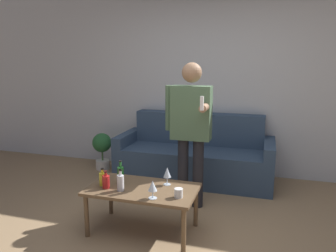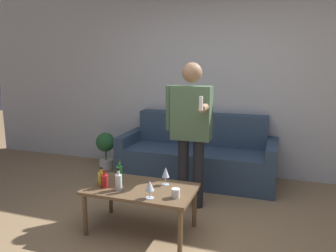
# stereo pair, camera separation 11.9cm
# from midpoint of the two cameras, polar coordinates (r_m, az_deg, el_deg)

# --- Properties ---
(ground_plane) EXTENTS (16.00, 16.00, 0.00)m
(ground_plane) POSITION_cam_midpoint_polar(r_m,az_deg,el_deg) (3.09, -0.81, -20.85)
(ground_plane) COLOR #997A56
(wall_back) EXTENTS (8.00, 0.06, 2.70)m
(wall_back) POSITION_cam_midpoint_polar(r_m,az_deg,el_deg) (4.82, 7.39, 7.71)
(wall_back) COLOR silver
(wall_back) RESTS_ON ground_plane
(couch) EXTENTS (2.13, 0.81, 0.90)m
(couch) POSITION_cam_midpoint_polar(r_m,az_deg,el_deg) (4.64, 3.96, -5.29)
(couch) COLOR #334760
(couch) RESTS_ON ground_plane
(coffee_table) EXTENTS (1.04, 0.60, 0.45)m
(coffee_table) POSITION_cam_midpoint_polar(r_m,az_deg,el_deg) (3.23, -5.51, -11.46)
(coffee_table) COLOR brown
(coffee_table) RESTS_ON ground_plane
(bottle_orange) EXTENTS (0.07, 0.07, 0.17)m
(bottle_orange) POSITION_cam_midpoint_polar(r_m,az_deg,el_deg) (3.23, -11.81, -9.43)
(bottle_orange) COLOR #B21E1E
(bottle_orange) RESTS_ON coffee_table
(bottle_green) EXTENTS (0.07, 0.07, 0.17)m
(bottle_green) POSITION_cam_midpoint_polar(r_m,az_deg,el_deg) (3.30, -12.35, -8.95)
(bottle_green) COLOR yellow
(bottle_green) RESTS_ON coffee_table
(bottle_dark) EXTENTS (0.07, 0.07, 0.21)m
(bottle_dark) POSITION_cam_midpoint_polar(r_m,az_deg,el_deg) (3.14, -9.37, -9.66)
(bottle_dark) COLOR silver
(bottle_dark) RESTS_ON coffee_table
(bottle_yellow) EXTENTS (0.06, 0.06, 0.24)m
(bottle_yellow) POSITION_cam_midpoint_polar(r_m,az_deg,el_deg) (3.30, -9.28, -8.36)
(bottle_yellow) COLOR #23752D
(bottle_yellow) RESTS_ON coffee_table
(wine_glass_near) EXTENTS (0.07, 0.07, 0.18)m
(wine_glass_near) POSITION_cam_midpoint_polar(r_m,az_deg,el_deg) (3.23, -1.22, -8.16)
(wine_glass_near) COLOR silver
(wine_glass_near) RESTS_ON coffee_table
(wine_glass_far) EXTENTS (0.08, 0.08, 0.16)m
(wine_glass_far) POSITION_cam_midpoint_polar(r_m,az_deg,el_deg) (2.93, -3.88, -10.46)
(wine_glass_far) COLOR silver
(wine_glass_far) RESTS_ON coffee_table
(cup_on_table) EXTENTS (0.08, 0.08, 0.08)m
(cup_on_table) POSITION_cam_midpoint_polar(r_m,az_deg,el_deg) (2.97, 0.68, -11.59)
(cup_on_table) COLOR white
(cup_on_table) RESTS_ON coffee_table
(person_standing_front) EXTENTS (0.51, 0.43, 1.63)m
(person_standing_front) POSITION_cam_midpoint_polar(r_m,az_deg,el_deg) (3.61, 3.01, 0.26)
(person_standing_front) COLOR #232328
(person_standing_front) RESTS_ON ground_plane
(potted_plant) EXTENTS (0.29, 0.29, 0.56)m
(potted_plant) POSITION_cam_midpoint_polar(r_m,az_deg,el_deg) (5.12, -12.06, -3.62)
(potted_plant) COLOR silver
(potted_plant) RESTS_ON ground_plane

